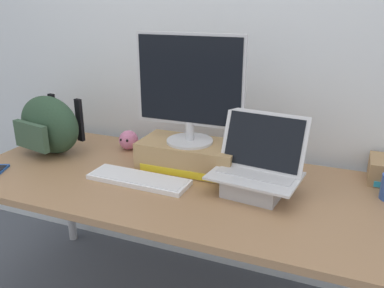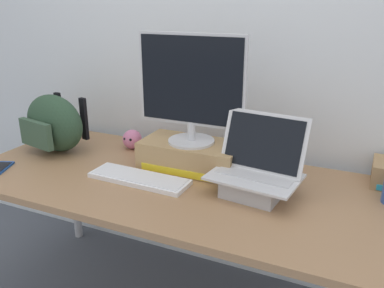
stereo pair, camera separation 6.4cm
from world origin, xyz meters
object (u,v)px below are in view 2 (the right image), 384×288
plush_toy (132,139)px  open_laptop (255,178)px  external_keyboard (139,178)px  messenger_backpack (54,123)px  toner_box_yellow (191,155)px  desktop_monitor (191,88)px  cell_phone (0,168)px

plush_toy → open_laptop: bearing=-18.4°
open_laptop → external_keyboard: (-0.49, -0.09, -0.06)m
external_keyboard → messenger_backpack: bearing=167.6°
toner_box_yellow → desktop_monitor: (0.00, -0.00, 0.31)m
external_keyboard → cell_phone: bearing=-164.8°
external_keyboard → cell_phone: external_keyboard is taller
external_keyboard → open_laptop: bearing=11.7°
open_laptop → plush_toy: (-0.74, 0.24, -0.02)m
desktop_monitor → cell_phone: 0.96m
external_keyboard → cell_phone: (-0.66, -0.16, -0.01)m
toner_box_yellow → external_keyboard: size_ratio=1.01×
cell_phone → messenger_backpack: bearing=57.2°
desktop_monitor → cell_phone: (-0.80, -0.38, -0.37)m
toner_box_yellow → desktop_monitor: desktop_monitor is taller
desktop_monitor → messenger_backpack: 0.78m
toner_box_yellow → desktop_monitor: size_ratio=0.93×
plush_toy → toner_box_yellow: bearing=-15.8°
external_keyboard → plush_toy: 0.42m
desktop_monitor → messenger_backpack: (-0.74, -0.08, -0.23)m
toner_box_yellow → external_keyboard: 0.27m
desktop_monitor → open_laptop: desktop_monitor is taller
cell_phone → external_keyboard: bearing=-6.8°
toner_box_yellow → messenger_backpack: messenger_backpack is taller
external_keyboard → plush_toy: size_ratio=4.50×
desktop_monitor → external_keyboard: desktop_monitor is taller
desktop_monitor → messenger_backpack: bearing=-174.6°
desktop_monitor → external_keyboard: 0.45m
desktop_monitor → cell_phone: desktop_monitor is taller
open_laptop → external_keyboard: bearing=-163.1°
toner_box_yellow → plush_toy: (-0.39, 0.11, -0.01)m
toner_box_yellow → open_laptop: 0.37m
open_laptop → messenger_backpack: open_laptop is taller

